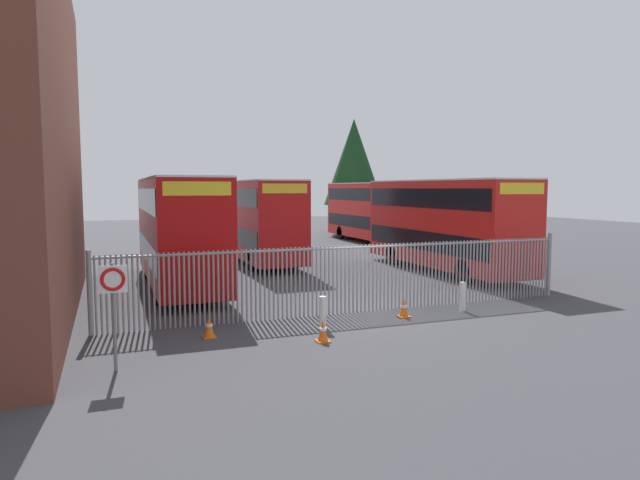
{
  "coord_description": "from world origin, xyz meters",
  "views": [
    {
      "loc": [
        -7.66,
        -16.13,
        4.01
      ],
      "look_at": [
        0.0,
        4.0,
        2.0
      ],
      "focal_mm": 31.21,
      "sensor_mm": 36.0,
      "label": 1
    }
  ],
  "objects_px": {
    "double_decker_bus_behind_fence_left": "(443,221)",
    "traffic_cone_mid_forecourt": "(323,331)",
    "double_decker_bus_near_gate": "(178,227)",
    "bollard_near_left": "(323,313)",
    "double_decker_bus_far_back": "(370,210)",
    "speed_limit_sign_post": "(113,292)",
    "double_decker_bus_behind_fence_right": "(256,217)",
    "traffic_cone_by_gate": "(209,327)",
    "traffic_cone_near_kerb": "(404,308)",
    "bollard_center_front": "(463,297)"
  },
  "relations": [
    {
      "from": "bollard_near_left",
      "to": "double_decker_bus_behind_fence_right",
      "type": "bearing_deg",
      "value": 82.78
    },
    {
      "from": "traffic_cone_by_gate",
      "to": "traffic_cone_near_kerb",
      "type": "height_order",
      "value": "same"
    },
    {
      "from": "double_decker_bus_near_gate",
      "to": "double_decker_bus_behind_fence_left",
      "type": "distance_m",
      "value": 12.42
    },
    {
      "from": "double_decker_bus_behind_fence_left",
      "to": "traffic_cone_by_gate",
      "type": "height_order",
      "value": "double_decker_bus_behind_fence_left"
    },
    {
      "from": "double_decker_bus_behind_fence_right",
      "to": "traffic_cone_near_kerb",
      "type": "xyz_separation_m",
      "value": [
        0.98,
        -14.62,
        -2.13
      ]
    },
    {
      "from": "double_decker_bus_behind_fence_left",
      "to": "bollard_center_front",
      "type": "xyz_separation_m",
      "value": [
        -4.29,
        -7.72,
        -1.95
      ]
    },
    {
      "from": "traffic_cone_mid_forecourt",
      "to": "traffic_cone_by_gate",
      "type": "bearing_deg",
      "value": 151.33
    },
    {
      "from": "traffic_cone_near_kerb",
      "to": "speed_limit_sign_post",
      "type": "distance_m",
      "value": 8.89
    },
    {
      "from": "double_decker_bus_far_back",
      "to": "speed_limit_sign_post",
      "type": "relative_size",
      "value": 4.5
    },
    {
      "from": "traffic_cone_by_gate",
      "to": "speed_limit_sign_post",
      "type": "xyz_separation_m",
      "value": [
        -2.39,
        -2.04,
        1.49
      ]
    },
    {
      "from": "traffic_cone_mid_forecourt",
      "to": "speed_limit_sign_post",
      "type": "relative_size",
      "value": 0.25
    },
    {
      "from": "traffic_cone_mid_forecourt",
      "to": "bollard_near_left",
      "type": "bearing_deg",
      "value": 69.24
    },
    {
      "from": "double_decker_bus_behind_fence_left",
      "to": "traffic_cone_near_kerb",
      "type": "height_order",
      "value": "double_decker_bus_behind_fence_left"
    },
    {
      "from": "double_decker_bus_behind_fence_right",
      "to": "bollard_center_front",
      "type": "relative_size",
      "value": 11.38
    },
    {
      "from": "double_decker_bus_near_gate",
      "to": "traffic_cone_by_gate",
      "type": "xyz_separation_m",
      "value": [
        -0.2,
        -8.33,
        -2.13
      ]
    },
    {
      "from": "double_decker_bus_behind_fence_left",
      "to": "double_decker_bus_far_back",
      "type": "relative_size",
      "value": 1.0
    },
    {
      "from": "double_decker_bus_near_gate",
      "to": "speed_limit_sign_post",
      "type": "height_order",
      "value": "double_decker_bus_near_gate"
    },
    {
      "from": "bollard_near_left",
      "to": "double_decker_bus_near_gate",
      "type": "bearing_deg",
      "value": 109.18
    },
    {
      "from": "bollard_center_front",
      "to": "bollard_near_left",
      "type": "bearing_deg",
      "value": -173.39
    },
    {
      "from": "double_decker_bus_behind_fence_right",
      "to": "bollard_near_left",
      "type": "relative_size",
      "value": 11.38
    },
    {
      "from": "speed_limit_sign_post",
      "to": "double_decker_bus_behind_fence_left",
      "type": "bearing_deg",
      "value": 33.99
    },
    {
      "from": "double_decker_bus_behind_fence_left",
      "to": "double_decker_bus_behind_fence_right",
      "type": "height_order",
      "value": "same"
    },
    {
      "from": "double_decker_bus_behind_fence_left",
      "to": "traffic_cone_mid_forecourt",
      "type": "height_order",
      "value": "double_decker_bus_behind_fence_left"
    },
    {
      "from": "bollard_center_front",
      "to": "speed_limit_sign_post",
      "type": "xyz_separation_m",
      "value": [
        -10.72,
        -2.4,
        1.3
      ]
    },
    {
      "from": "traffic_cone_by_gate",
      "to": "traffic_cone_mid_forecourt",
      "type": "relative_size",
      "value": 1.0
    },
    {
      "from": "double_decker_bus_behind_fence_right",
      "to": "traffic_cone_by_gate",
      "type": "relative_size",
      "value": 18.32
    },
    {
      "from": "bollard_near_left",
      "to": "speed_limit_sign_post",
      "type": "height_order",
      "value": "speed_limit_sign_post"
    },
    {
      "from": "traffic_cone_mid_forecourt",
      "to": "double_decker_bus_far_back",
      "type": "bearing_deg",
      "value": 61.48
    },
    {
      "from": "double_decker_bus_behind_fence_right",
      "to": "speed_limit_sign_post",
      "type": "bearing_deg",
      "value": -113.88
    },
    {
      "from": "bollard_center_front",
      "to": "traffic_cone_mid_forecourt",
      "type": "bearing_deg",
      "value": -161.88
    },
    {
      "from": "speed_limit_sign_post",
      "to": "double_decker_bus_near_gate",
      "type": "bearing_deg",
      "value": 75.98
    },
    {
      "from": "double_decker_bus_behind_fence_left",
      "to": "traffic_cone_by_gate",
      "type": "bearing_deg",
      "value": -147.37
    },
    {
      "from": "double_decker_bus_behind_fence_right",
      "to": "bollard_near_left",
      "type": "xyz_separation_m",
      "value": [
        -1.91,
        -15.09,
        -1.95
      ]
    },
    {
      "from": "traffic_cone_by_gate",
      "to": "double_decker_bus_behind_fence_left",
      "type": "bearing_deg",
      "value": 32.63
    },
    {
      "from": "double_decker_bus_behind_fence_left",
      "to": "double_decker_bus_far_back",
      "type": "height_order",
      "value": "same"
    },
    {
      "from": "double_decker_bus_behind_fence_left",
      "to": "double_decker_bus_behind_fence_right",
      "type": "relative_size",
      "value": 1.0
    },
    {
      "from": "double_decker_bus_far_back",
      "to": "speed_limit_sign_post",
      "type": "bearing_deg",
      "value": -126.4
    },
    {
      "from": "double_decker_bus_near_gate",
      "to": "double_decker_bus_behind_fence_left",
      "type": "xyz_separation_m",
      "value": [
        12.42,
        -0.25,
        0.0
      ]
    },
    {
      "from": "traffic_cone_by_gate",
      "to": "traffic_cone_near_kerb",
      "type": "bearing_deg",
      "value": 2.22
    },
    {
      "from": "double_decker_bus_far_back",
      "to": "bollard_near_left",
      "type": "height_order",
      "value": "double_decker_bus_far_back"
    },
    {
      "from": "double_decker_bus_near_gate",
      "to": "traffic_cone_mid_forecourt",
      "type": "height_order",
      "value": "double_decker_bus_near_gate"
    },
    {
      "from": "double_decker_bus_far_back",
      "to": "traffic_cone_mid_forecourt",
      "type": "relative_size",
      "value": 18.32
    },
    {
      "from": "double_decker_bus_near_gate",
      "to": "bollard_near_left",
      "type": "distance_m",
      "value": 9.27
    },
    {
      "from": "bollard_center_front",
      "to": "double_decker_bus_behind_fence_right",
      "type": "bearing_deg",
      "value": 102.6
    },
    {
      "from": "bollard_center_front",
      "to": "traffic_cone_near_kerb",
      "type": "relative_size",
      "value": 1.61
    },
    {
      "from": "double_decker_bus_near_gate",
      "to": "traffic_cone_by_gate",
      "type": "relative_size",
      "value": 18.32
    },
    {
      "from": "double_decker_bus_behind_fence_right",
      "to": "speed_limit_sign_post",
      "type": "relative_size",
      "value": 4.5
    },
    {
      "from": "double_decker_bus_behind_fence_right",
      "to": "traffic_cone_near_kerb",
      "type": "relative_size",
      "value": 18.32
    },
    {
      "from": "double_decker_bus_far_back",
      "to": "traffic_cone_by_gate",
      "type": "bearing_deg",
      "value": -124.93
    },
    {
      "from": "double_decker_bus_behind_fence_right",
      "to": "double_decker_bus_far_back",
      "type": "relative_size",
      "value": 1.0
    }
  ]
}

